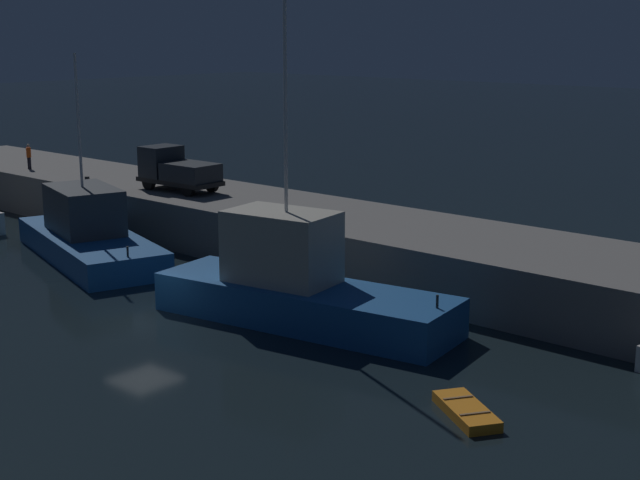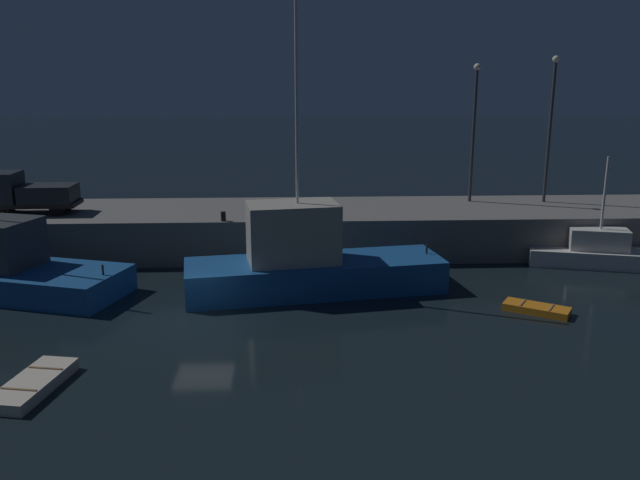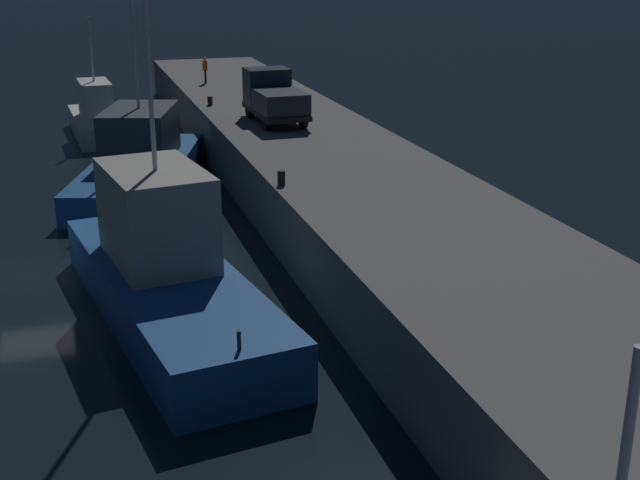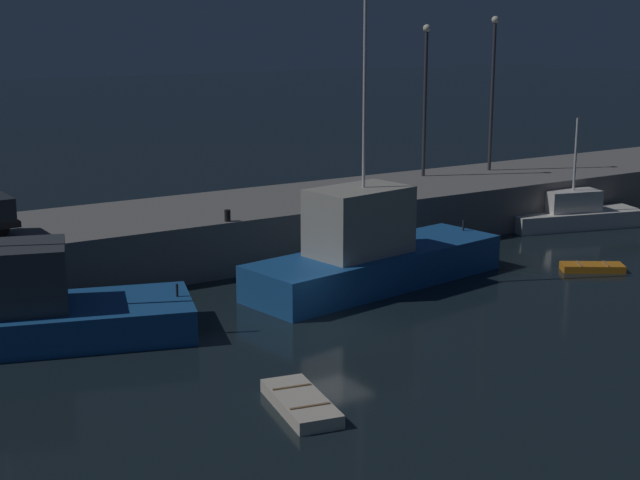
% 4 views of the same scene
% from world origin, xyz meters
% --- Properties ---
extents(ground_plane, '(320.00, 320.00, 0.00)m').
position_xyz_m(ground_plane, '(0.00, 0.00, 0.00)').
color(ground_plane, black).
extents(pier_quay, '(76.05, 7.61, 2.57)m').
position_xyz_m(pier_quay, '(0.00, 12.39, 1.29)').
color(pier_quay, slate).
rests_on(pier_quay, ground).
extents(fishing_boat_blue, '(13.09, 5.64, 13.90)m').
position_xyz_m(fishing_boat_blue, '(4.71, 4.16, 1.51)').
color(fishing_boat_blue, '#195193').
rests_on(fishing_boat_blue, ground).
extents(fishing_trawler_green, '(8.16, 4.17, 6.18)m').
position_xyz_m(fishing_trawler_green, '(21.28, 7.91, 0.75)').
color(fishing_trawler_green, silver).
rests_on(fishing_trawler_green, ground).
extents(rowboat_white_mid, '(2.03, 3.79, 0.45)m').
position_xyz_m(rowboat_white_mid, '(-4.88, -5.84, 0.21)').
color(rowboat_white_mid, beige).
rests_on(rowboat_white_mid, ground).
extents(dinghy_red_small, '(2.99, 2.48, 0.38)m').
position_xyz_m(dinghy_red_small, '(14.95, 0.72, 0.17)').
color(dinghy_red_small, orange).
rests_on(dinghy_red_small, ground).
extents(lamp_post_west, '(0.44, 0.44, 8.64)m').
position_xyz_m(lamp_post_west, '(15.47, 14.26, 7.57)').
color(lamp_post_west, '#38383D').
rests_on(lamp_post_west, pier_quay).
extents(lamp_post_east, '(0.44, 0.44, 9.10)m').
position_xyz_m(lamp_post_east, '(20.21, 13.85, 7.81)').
color(lamp_post_east, '#38383D').
rests_on(lamp_post_east, pier_quay).
extents(utility_truck, '(5.24, 2.27, 2.45)m').
position_xyz_m(utility_truck, '(-11.52, 11.56, 3.76)').
color(utility_truck, black).
rests_on(utility_truck, pier_quay).
extents(bollard_west, '(0.28, 0.28, 0.53)m').
position_xyz_m(bollard_west, '(0.10, 8.94, 2.84)').
color(bollard_west, black).
rests_on(bollard_west, pier_quay).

